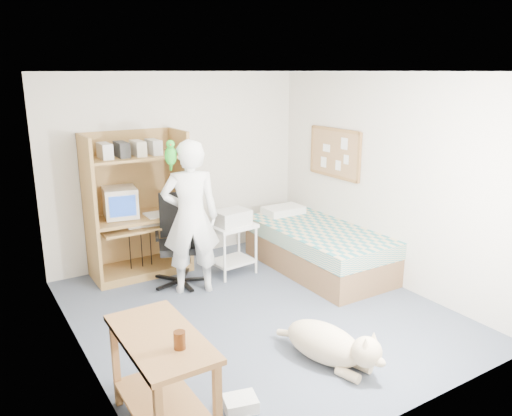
{
  "coord_description": "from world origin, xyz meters",
  "views": [
    {
      "loc": [
        -2.61,
        -4.15,
        2.5
      ],
      "look_at": [
        0.18,
        0.34,
        1.05
      ],
      "focal_mm": 35.0,
      "sensor_mm": 36.0,
      "label": 1
    }
  ],
  "objects_px": {
    "bed": "(317,248)",
    "dog": "(330,344)",
    "side_desk": "(162,368)",
    "computer_hutch": "(137,210)",
    "printer_cart": "(232,241)",
    "office_chair": "(179,252)",
    "person": "(191,217)"
  },
  "relations": [
    {
      "from": "bed",
      "to": "dog",
      "type": "height_order",
      "value": "bed"
    },
    {
      "from": "side_desk",
      "to": "bed",
      "type": "bearing_deg",
      "value": 32.5
    },
    {
      "from": "computer_hutch",
      "to": "printer_cart",
      "type": "height_order",
      "value": "computer_hutch"
    },
    {
      "from": "bed",
      "to": "dog",
      "type": "distance_m",
      "value": 2.21
    },
    {
      "from": "printer_cart",
      "to": "dog",
      "type": "bearing_deg",
      "value": -102.89
    },
    {
      "from": "computer_hutch",
      "to": "bed",
      "type": "bearing_deg",
      "value": -29.29
    },
    {
      "from": "side_desk",
      "to": "office_chair",
      "type": "bearing_deg",
      "value": 64.01
    },
    {
      "from": "bed",
      "to": "office_chair",
      "type": "relative_size",
      "value": 1.87
    },
    {
      "from": "bed",
      "to": "side_desk",
      "type": "relative_size",
      "value": 2.02
    },
    {
      "from": "bed",
      "to": "person",
      "type": "bearing_deg",
      "value": 171.46
    },
    {
      "from": "computer_hutch",
      "to": "person",
      "type": "height_order",
      "value": "computer_hutch"
    },
    {
      "from": "computer_hutch",
      "to": "office_chair",
      "type": "height_order",
      "value": "computer_hutch"
    },
    {
      "from": "office_chair",
      "to": "person",
      "type": "distance_m",
      "value": 0.6
    },
    {
      "from": "computer_hutch",
      "to": "person",
      "type": "bearing_deg",
      "value": -68.91
    },
    {
      "from": "person",
      "to": "dog",
      "type": "relative_size",
      "value": 1.6
    },
    {
      "from": "person",
      "to": "dog",
      "type": "xyz_separation_m",
      "value": [
        0.37,
        -2.04,
        -0.71
      ]
    },
    {
      "from": "computer_hutch",
      "to": "printer_cart",
      "type": "bearing_deg",
      "value": -34.14
    },
    {
      "from": "dog",
      "to": "printer_cart",
      "type": "distance_m",
      "value": 2.28
    },
    {
      "from": "bed",
      "to": "dog",
      "type": "xyz_separation_m",
      "value": [
        -1.29,
        -1.79,
        -0.1
      ]
    },
    {
      "from": "computer_hutch",
      "to": "person",
      "type": "relative_size",
      "value": 1.01
    },
    {
      "from": "computer_hutch",
      "to": "printer_cart",
      "type": "distance_m",
      "value": 1.25
    },
    {
      "from": "office_chair",
      "to": "bed",
      "type": "bearing_deg",
      "value": 1.59
    },
    {
      "from": "person",
      "to": "printer_cart",
      "type": "relative_size",
      "value": 2.73
    },
    {
      "from": "office_chair",
      "to": "printer_cart",
      "type": "distance_m",
      "value": 0.69
    },
    {
      "from": "printer_cart",
      "to": "computer_hutch",
      "type": "bearing_deg",
      "value": 139.97
    },
    {
      "from": "computer_hutch",
      "to": "bed",
      "type": "relative_size",
      "value": 0.89
    },
    {
      "from": "office_chair",
      "to": "dog",
      "type": "distance_m",
      "value": 2.39
    },
    {
      "from": "bed",
      "to": "dog",
      "type": "bearing_deg",
      "value": -125.78
    },
    {
      "from": "computer_hutch",
      "to": "person",
      "type": "distance_m",
      "value": 0.94
    },
    {
      "from": "bed",
      "to": "person",
      "type": "relative_size",
      "value": 1.13
    },
    {
      "from": "computer_hutch",
      "to": "side_desk",
      "type": "xyz_separation_m",
      "value": [
        -0.85,
        -2.94,
        -0.33
      ]
    },
    {
      "from": "computer_hutch",
      "to": "dog",
      "type": "height_order",
      "value": "computer_hutch"
    }
  ]
}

